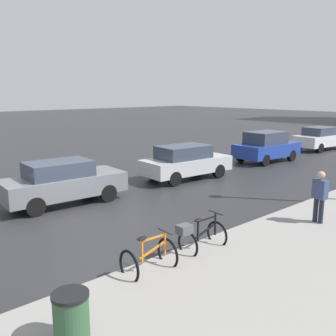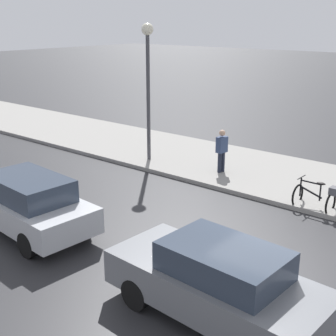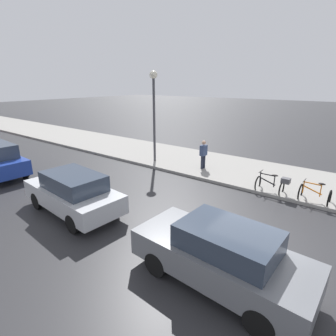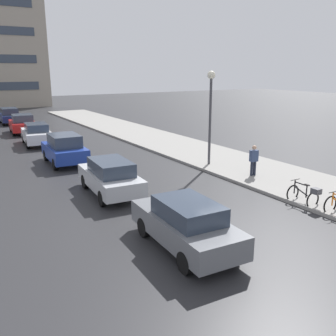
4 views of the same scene
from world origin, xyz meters
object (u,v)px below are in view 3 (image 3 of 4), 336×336
(car_grey, at_px, (221,255))
(car_silver, at_px, (73,192))
(streetlamp, at_px, (154,101))
(bicycle_second, at_px, (273,184))
(bicycle_nearest, at_px, (315,195))
(pedestrian, at_px, (203,154))

(car_grey, relative_size, car_silver, 1.00)
(car_grey, xyz_separation_m, streetlamp, (6.77, 7.63, 2.85))
(car_grey, distance_m, car_silver, 6.00)
(car_grey, bearing_deg, streetlamp, 48.43)
(bicycle_second, bearing_deg, car_silver, 138.09)
(bicycle_nearest, height_order, bicycle_second, bicycle_second)
(bicycle_second, height_order, car_silver, car_silver)
(bicycle_second, distance_m, car_silver, 8.20)
(bicycle_nearest, xyz_separation_m, car_silver, (-6.15, 7.07, 0.40))
(pedestrian, relative_size, streetlamp, 0.32)
(car_grey, bearing_deg, pedestrian, 32.34)
(bicycle_nearest, relative_size, car_grey, 0.26)
(car_grey, xyz_separation_m, car_silver, (0.08, 6.00, 0.01))
(pedestrian, distance_m, streetlamp, 4.11)
(bicycle_second, height_order, streetlamp, streetlamp)
(bicycle_nearest, bearing_deg, bicycle_second, 91.83)
(bicycle_second, relative_size, streetlamp, 0.26)
(car_silver, relative_size, pedestrian, 2.58)
(bicycle_second, height_order, pedestrian, pedestrian)
(bicycle_second, distance_m, car_grey, 6.21)
(bicycle_nearest, distance_m, pedestrian, 5.73)
(pedestrian, bearing_deg, car_grey, -147.66)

